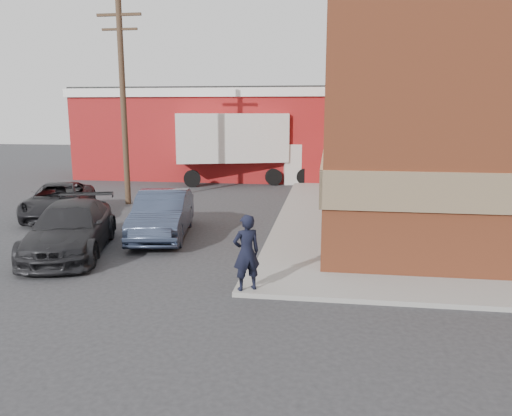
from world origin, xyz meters
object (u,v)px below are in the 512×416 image
at_px(sedan, 162,214).
at_px(box_truck, 245,143).
at_px(brick_building, 504,99).
at_px(man, 246,253).
at_px(warehouse, 213,132).
at_px(suv_b, 71,229).
at_px(utility_pole, 123,99).
at_px(suv_a, 59,200).

bearing_deg(sedan, box_truck, 77.33).
distance_m(brick_building, man, 14.15).
height_order(warehouse, box_truck, warehouse).
xyz_separation_m(warehouse, box_truck, (2.76, -3.78, -0.47)).
distance_m(man, suv_b, 6.43).
relative_size(brick_building, man, 10.07).
height_order(utility_pole, box_truck, utility_pole).
height_order(utility_pole, sedan, utility_pole).
bearing_deg(brick_building, suv_a, -169.99).
bearing_deg(sedan, brick_building, 14.67).
xyz_separation_m(utility_pole, man, (7.30, -10.55, -3.72)).
bearing_deg(sedan, utility_pole, 112.90).
bearing_deg(man, suv_b, -54.50).
bearing_deg(suv_b, brick_building, 13.37).
xyz_separation_m(suv_b, box_truck, (2.80, 15.10, 1.59)).
distance_m(man, sedan, 6.19).
distance_m(brick_building, warehouse, 18.30).
bearing_deg(suv_a, box_truck, 42.91).
xyz_separation_m(man, box_truck, (-3.04, 17.77, 1.31)).
xyz_separation_m(man, suv_b, (-5.84, 2.67, -0.27)).
bearing_deg(utility_pole, warehouse, 82.23).
height_order(warehouse, suv_b, warehouse).
bearing_deg(utility_pole, box_truck, 59.46).
bearing_deg(man, sedan, -82.88).
relative_size(suv_b, box_truck, 0.61).
relative_size(utility_pole, man, 4.97).
relative_size(utility_pole, suv_b, 1.73).
bearing_deg(man, suv_a, -69.66).
height_order(warehouse, sedan, warehouse).
relative_size(man, suv_a, 0.37).
bearing_deg(warehouse, man, -74.94).
bearing_deg(warehouse, suv_b, -90.12).
height_order(brick_building, man, brick_building).
bearing_deg(box_truck, man, -96.74).
xyz_separation_m(sedan, suv_a, (-5.21, 2.49, -0.11)).
bearing_deg(suv_b, man, -39.67).
xyz_separation_m(warehouse, man, (5.80, -21.55, -1.79)).
bearing_deg(suv_b, box_truck, 64.42).
height_order(brick_building, suv_a, brick_building).
distance_m(man, box_truck, 18.08).
bearing_deg(brick_building, box_truck, 148.37).
distance_m(warehouse, suv_b, 18.99).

